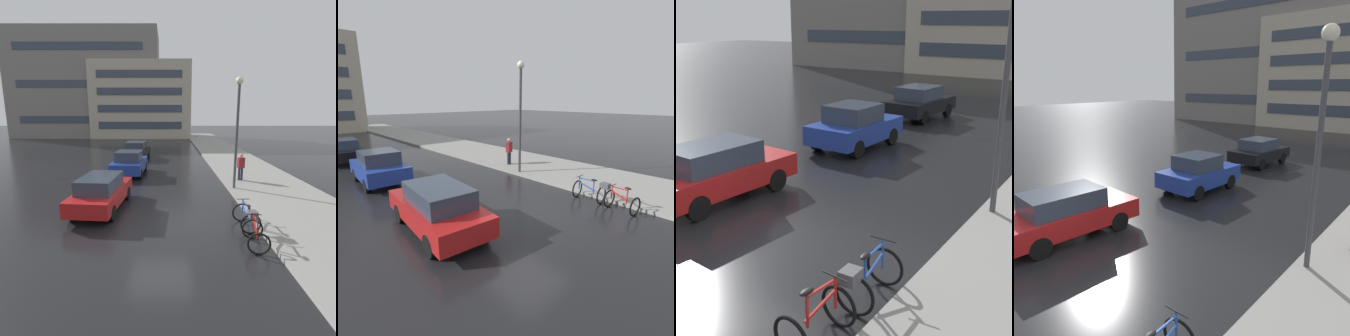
# 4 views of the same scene
# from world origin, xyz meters

# --- Properties ---
(ground_plane) EXTENTS (140.00, 140.00, 0.00)m
(ground_plane) POSITION_xyz_m (0.00, 0.00, 0.00)
(ground_plane) COLOR black
(car_red) EXTENTS (2.12, 4.30, 1.53)m
(car_red) POSITION_xyz_m (-2.61, 1.40, 0.79)
(car_red) COLOR #AD1919
(car_red) RESTS_ON ground
(car_blue) EXTENTS (2.15, 3.80, 1.64)m
(car_blue) POSITION_xyz_m (-2.30, 7.80, 0.81)
(car_blue) COLOR navy
(car_blue) RESTS_ON ground
(car_black) EXTENTS (2.27, 3.98, 1.54)m
(car_black) POSITION_xyz_m (-2.57, 14.13, 0.78)
(car_black) COLOR black
(car_black) RESTS_ON ground
(streetlamp) EXTENTS (0.38, 0.38, 5.94)m
(streetlamp) POSITION_xyz_m (3.91, 4.19, 3.78)
(streetlamp) COLOR #424247
(streetlamp) RESTS_ON ground
(building_facade_main) EXTENTS (15.61, 7.26, 11.79)m
(building_facade_main) POSITION_xyz_m (-3.98, 34.76, 5.90)
(building_facade_main) COLOR #B2A893
(building_facade_main) RESTS_ON ground
(building_facade_side) EXTENTS (23.39, 8.77, 16.60)m
(building_facade_side) POSITION_xyz_m (-13.00, 35.89, 8.30)
(building_facade_side) COLOR gray
(building_facade_side) RESTS_ON ground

